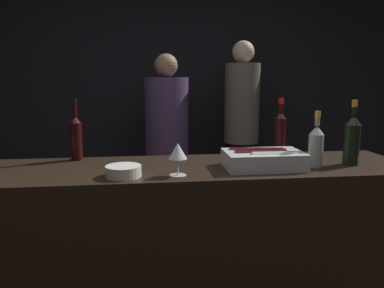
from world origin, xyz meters
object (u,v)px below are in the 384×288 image
(wine_glass, at_px, (178,152))
(red_wine_bottle_black_foil, at_px, (76,135))
(rose_wine_bottle, at_px, (316,145))
(person_in_hoodie, at_px, (242,124))
(person_blond_tee, at_px, (167,136))
(red_wine_bottle_tall, at_px, (280,131))
(bowl_white, at_px, (123,171))
(ice_bin_with_bottles, at_px, (263,159))
(champagne_bottle, at_px, (352,139))

(wine_glass, xyz_separation_m, red_wine_bottle_black_foil, (-0.57, 0.44, 0.03))
(wine_glass, relative_size, rose_wine_bottle, 0.54)
(person_in_hoodie, bearing_deg, person_blond_tee, 40.64)
(red_wine_bottle_black_foil, bearing_deg, rose_wine_bottle, -14.32)
(wine_glass, bearing_deg, red_wine_bottle_tall, 32.27)
(bowl_white, distance_m, person_in_hoodie, 1.99)
(red_wine_bottle_tall, xyz_separation_m, person_blond_tee, (-0.65, 1.18, -0.20))
(red_wine_bottle_black_foil, height_order, person_in_hoodie, person_in_hoodie)
(bowl_white, relative_size, person_blond_tee, 0.11)
(person_blond_tee, bearing_deg, red_wine_bottle_black_foil, -82.96)
(person_blond_tee, bearing_deg, person_in_hoodie, 42.09)
(bowl_white, relative_size, wine_glass, 1.07)
(bowl_white, bearing_deg, rose_wine_bottle, 4.66)
(red_wine_bottle_black_foil, bearing_deg, person_in_hoodie, 43.45)
(rose_wine_bottle, distance_m, person_blond_tee, 1.69)
(person_in_hoodie, relative_size, person_blond_tee, 1.08)
(ice_bin_with_bottles, bearing_deg, red_wine_bottle_black_foil, 162.18)
(person_in_hoodie, distance_m, person_blond_tee, 0.75)
(ice_bin_with_bottles, distance_m, champagne_bottle, 0.53)
(wine_glass, distance_m, rose_wine_bottle, 0.78)
(ice_bin_with_bottles, height_order, person_in_hoodie, person_in_hoodie)
(ice_bin_with_bottles, distance_m, person_blond_tee, 1.57)
(wine_glass, distance_m, red_wine_bottle_tall, 0.81)
(person_blond_tee, bearing_deg, red_wine_bottle_tall, -26.73)
(bowl_white, bearing_deg, champagne_bottle, 4.86)
(wine_glass, bearing_deg, rose_wine_bottle, 7.35)
(ice_bin_with_bottles, xyz_separation_m, red_wine_bottle_black_foil, (-1.05, 0.34, 0.10))
(wine_glass, bearing_deg, person_in_hoodie, 65.74)
(ice_bin_with_bottles, xyz_separation_m, bowl_white, (-0.75, -0.09, -0.02))
(wine_glass, relative_size, person_in_hoodie, 0.09)
(ice_bin_with_bottles, height_order, wine_glass, wine_glass)
(red_wine_bottle_black_foil, bearing_deg, ice_bin_with_bottles, -17.82)
(bowl_white, relative_size, red_wine_bottle_tall, 0.49)
(bowl_white, distance_m, red_wine_bottle_black_foil, 0.53)
(ice_bin_with_bottles, height_order, person_blond_tee, person_blond_tee)
(red_wine_bottle_black_foil, bearing_deg, bowl_white, -55.03)
(person_in_hoodie, bearing_deg, red_wine_bottle_tall, 119.18)
(bowl_white, relative_size, rose_wine_bottle, 0.58)
(bowl_white, bearing_deg, wine_glass, -3.07)
(bowl_white, height_order, person_blond_tee, person_blond_tee)
(bowl_white, xyz_separation_m, rose_wine_bottle, (1.04, 0.08, 0.09))
(bowl_white, height_order, champagne_bottle, champagne_bottle)
(red_wine_bottle_black_foil, bearing_deg, red_wine_bottle_tall, -0.34)
(red_wine_bottle_tall, bearing_deg, rose_wine_bottle, -75.93)
(bowl_white, bearing_deg, person_blond_tee, 79.09)
(ice_bin_with_bottles, xyz_separation_m, wine_glass, (-0.48, -0.11, 0.07))
(person_in_hoodie, bearing_deg, red_wine_bottle_black_foil, 76.42)
(ice_bin_with_bottles, distance_m, red_wine_bottle_black_foil, 1.10)
(rose_wine_bottle, bearing_deg, red_wine_bottle_black_foil, 165.68)
(red_wine_bottle_black_foil, bearing_deg, person_blond_tee, 62.62)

